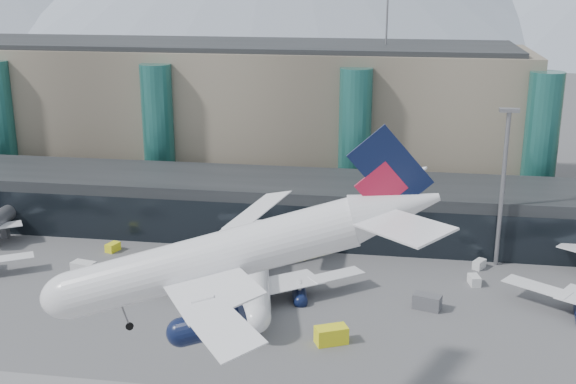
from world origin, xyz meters
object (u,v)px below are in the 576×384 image
(veh_c, at_px, (427,302))
(veh_d, at_px, (479,264))
(jet_parked_mid, at_px, (256,264))
(lightmast_mid, at_px, (503,179))
(veh_a, at_px, (84,268))
(veh_b, at_px, (113,247))
(veh_g, at_px, (474,280))
(veh_h, at_px, (331,335))
(hero_jet, at_px, (248,241))

(veh_c, height_order, veh_d, veh_c)
(jet_parked_mid, height_order, veh_c, jet_parked_mid)
(lightmast_mid, height_order, veh_d, lightmast_mid)
(veh_a, xyz_separation_m, veh_d, (61.50, 12.13, -0.32))
(jet_parked_mid, distance_m, veh_b, 29.69)
(veh_g, distance_m, veh_h, 29.01)
(veh_d, bearing_deg, veh_a, 132.73)
(veh_c, xyz_separation_m, veh_g, (7.29, 9.46, -0.34))
(veh_a, relative_size, veh_b, 1.47)
(veh_c, bearing_deg, veh_b, -178.26)
(hero_jet, height_order, veh_c, hero_jet)
(veh_a, bearing_deg, veh_g, 16.61)
(lightmast_mid, relative_size, veh_a, 7.08)
(veh_c, height_order, veh_g, veh_c)
(veh_a, height_order, veh_h, veh_h)
(hero_jet, height_order, veh_g, hero_jet)
(veh_a, distance_m, veh_h, 43.51)
(hero_jet, relative_size, veh_c, 9.80)
(veh_d, bearing_deg, hero_jet, -174.13)
(lightmast_mid, xyz_separation_m, veh_d, (-2.81, -2.00, -13.72))
(hero_jet, distance_m, veh_h, 34.52)
(jet_parked_mid, bearing_deg, veh_d, -79.66)
(veh_b, height_order, veh_d, veh_b)
(veh_d, relative_size, veh_g, 0.98)
(veh_b, height_order, veh_g, veh_g)
(veh_g, bearing_deg, veh_d, 155.63)
(veh_c, bearing_deg, lightmast_mid, 74.46)
(jet_parked_mid, bearing_deg, veh_a, 75.15)
(jet_parked_mid, distance_m, veh_a, 28.04)
(hero_jet, height_order, veh_h, hero_jet)
(lightmast_mid, height_order, jet_parked_mid, lightmast_mid)
(hero_jet, distance_m, veh_d, 63.99)
(veh_g, height_order, veh_h, veh_h)
(veh_d, xyz_separation_m, veh_h, (-20.98, -28.00, 0.43))
(hero_jet, xyz_separation_m, veh_c, (17.31, 37.82, -22.32))
(veh_b, bearing_deg, veh_h, -104.70)
(veh_a, relative_size, veh_g, 1.46)
(veh_b, relative_size, veh_d, 1.01)
(lightmast_mid, xyz_separation_m, veh_b, (-63.61, -4.07, -13.71))
(veh_b, bearing_deg, lightmast_mid, -67.96)
(hero_jet, xyz_separation_m, veh_h, (4.97, 25.92, -22.26))
(veh_a, height_order, veh_b, veh_a)
(veh_c, xyz_separation_m, veh_h, (-12.34, -11.90, 0.06))
(lightmast_mid, distance_m, veh_g, 16.72)
(hero_jet, xyz_separation_m, jet_parked_mid, (-7.72, 40.27, -19.24))
(veh_b, distance_m, veh_g, 59.61)
(hero_jet, bearing_deg, lightmast_mid, 56.63)
(lightmast_mid, distance_m, veh_c, 25.25)
(veh_b, bearing_deg, hero_jet, -127.72)
(lightmast_mid, relative_size, veh_h, 6.30)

